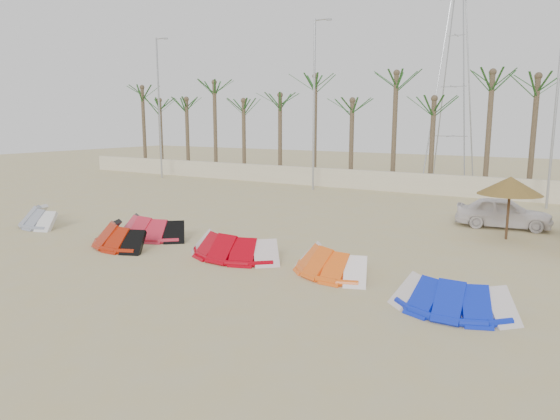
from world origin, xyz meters
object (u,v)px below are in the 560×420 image
Objects in this scene: kite_grey at (46,215)px; kite_orange at (332,259)px; kite_red_left at (125,233)px; kite_blue at (455,294)px; kite_red_right at (238,244)px; kite_red_mid at (156,226)px; car at (503,213)px; parasol_left at (510,186)px.

kite_grey is 14.08m from kite_orange.
kite_blue is at bearing -1.66° from kite_red_left.
kite_red_right is 1.07× the size of kite_orange.
kite_orange is 4.08m from kite_blue.
car is (11.70, 9.07, 0.24)m from kite_red_mid.
kite_red_right is 1.21× the size of kite_blue.
kite_red_right is at bearing -134.90° from parasol_left.
kite_orange is at bearing 5.99° from kite_red_left.
parasol_left is (7.49, 7.52, 1.70)m from kite_red_right.
car reaches higher than kite_red_mid.
kite_orange is (14.08, 0.20, -0.00)m from kite_grey.
kite_grey is 10.50m from kite_red_right.
kite_grey is 5.91m from kite_red_mid.
car is (11.63, 10.69, 0.25)m from kite_red_left.
kite_red_mid is at bearing 174.73° from kite_orange.
kite_red_right is 7.58m from kite_blue.
kite_grey is 5.94m from kite_red_left.
kite_blue is (12.07, -0.35, -0.00)m from kite_red_left.
car reaches higher than kite_red_right.
kite_red_mid and kite_red_right have the same top height.
kite_orange is 10.43m from car.
kite_red_mid is (-0.07, 1.62, 0.00)m from kite_red_left.
kite_blue is (12.14, -1.97, -0.00)m from kite_red_mid.
car is at bearing 37.79° from kite_red_mid.
kite_red_left is 1.46× the size of parasol_left.
car is at bearing 54.32° from kite_red_right.
kite_blue is at bearing -9.21° from kite_red_mid.
parasol_left is at bearing -177.41° from car.
kite_red_left is at bearing -87.55° from kite_red_mid.
kite_red_right is 10.75m from parasol_left.
kite_grey and kite_red_right have the same top height.
kite_red_right is (4.59, 0.88, 0.00)m from kite_red_left.
kite_grey is 19.66m from parasol_left.
kite_grey and kite_orange have the same top height.
kite_grey is at bearing 173.62° from kite_red_left.
kite_orange is 1.13× the size of kite_blue.
kite_red_right and kite_blue have the same top height.
kite_blue is (17.98, -1.01, -0.00)m from kite_grey.
parasol_left is at bearing 23.29° from kite_grey.
kite_red_right is at bearing -8.98° from kite_red_mid.
kite_orange is at bearing -117.38° from parasol_left.
kite_red_right is at bearing 10.88° from kite_red_left.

